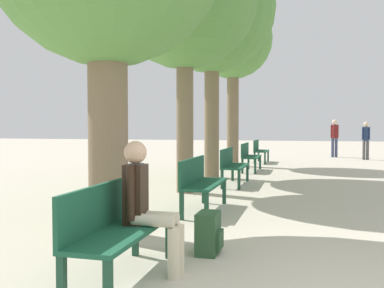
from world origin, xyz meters
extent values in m
cube|color=#195138|center=(-1.94, 0.29, 0.45)|extent=(0.47, 1.55, 0.04)
cube|color=#195138|center=(-2.15, 0.29, 0.68)|extent=(0.04, 1.55, 0.41)
cube|color=#19422D|center=(-1.74, -0.44, 0.22)|extent=(0.06, 0.06, 0.43)
cube|color=#19422D|center=(-1.74, 1.02, 0.22)|extent=(0.06, 0.06, 0.43)
cube|color=#19422D|center=(-2.13, -0.44, 0.22)|extent=(0.06, 0.06, 0.43)
cube|color=#19422D|center=(-2.13, 1.02, 0.22)|extent=(0.06, 0.06, 0.43)
cube|color=#195138|center=(-1.94, 3.58, 0.45)|extent=(0.47, 1.55, 0.04)
cube|color=#195138|center=(-2.15, 3.58, 0.68)|extent=(0.04, 1.55, 0.41)
cube|color=#19422D|center=(-1.74, 2.85, 0.22)|extent=(0.06, 0.06, 0.43)
cube|color=#19422D|center=(-1.74, 4.31, 0.22)|extent=(0.06, 0.06, 0.43)
cube|color=#19422D|center=(-2.13, 2.85, 0.22)|extent=(0.06, 0.06, 0.43)
cube|color=#19422D|center=(-2.13, 4.31, 0.22)|extent=(0.06, 0.06, 0.43)
cube|color=#195138|center=(-1.94, 6.88, 0.45)|extent=(0.47, 1.55, 0.04)
cube|color=#195138|center=(-2.15, 6.88, 0.68)|extent=(0.04, 1.55, 0.41)
cube|color=#19422D|center=(-1.74, 6.14, 0.22)|extent=(0.06, 0.06, 0.43)
cube|color=#19422D|center=(-1.74, 7.61, 0.22)|extent=(0.06, 0.06, 0.43)
cube|color=#19422D|center=(-2.13, 6.14, 0.22)|extent=(0.06, 0.06, 0.43)
cube|color=#19422D|center=(-2.13, 7.61, 0.22)|extent=(0.06, 0.06, 0.43)
cube|color=#195138|center=(-1.94, 10.17, 0.45)|extent=(0.47, 1.55, 0.04)
cube|color=#195138|center=(-2.15, 10.17, 0.68)|extent=(0.04, 1.55, 0.41)
cube|color=#19422D|center=(-1.74, 9.44, 0.22)|extent=(0.06, 0.06, 0.43)
cube|color=#19422D|center=(-1.74, 10.90, 0.22)|extent=(0.06, 0.06, 0.43)
cube|color=#19422D|center=(-2.13, 9.44, 0.22)|extent=(0.06, 0.06, 0.43)
cube|color=#19422D|center=(-2.13, 10.90, 0.22)|extent=(0.06, 0.06, 0.43)
cube|color=#195138|center=(-1.94, 13.46, 0.45)|extent=(0.47, 1.55, 0.04)
cube|color=#195138|center=(-2.15, 13.46, 0.68)|extent=(0.04, 1.55, 0.41)
cube|color=#19422D|center=(-1.74, 12.73, 0.22)|extent=(0.06, 0.06, 0.43)
cube|color=#19422D|center=(-1.74, 14.19, 0.22)|extent=(0.06, 0.06, 0.43)
cube|color=#19422D|center=(-2.13, 12.73, 0.22)|extent=(0.06, 0.06, 0.43)
cube|color=#19422D|center=(-2.13, 14.19, 0.22)|extent=(0.06, 0.06, 0.43)
cylinder|color=#7A664C|center=(-2.81, 1.79, 1.44)|extent=(0.51, 0.51, 2.89)
cylinder|color=#7A664C|center=(-2.81, 5.48, 1.66)|extent=(0.36, 0.36, 3.32)
cylinder|color=#7A664C|center=(-2.81, 8.23, 1.83)|extent=(0.40, 0.40, 3.65)
sphere|color=#568E42|center=(-2.81, 8.23, 4.60)|extent=(3.45, 3.45, 3.45)
cylinder|color=#7A664C|center=(-2.81, 11.84, 1.86)|extent=(0.42, 0.42, 3.73)
sphere|color=#568E42|center=(-2.81, 11.84, 4.49)|extent=(2.77, 2.77, 2.77)
cylinder|color=beige|center=(-1.71, 0.44, 0.53)|extent=(0.40, 0.12, 0.12)
cylinder|color=beige|center=(-1.51, 0.44, 0.24)|extent=(0.12, 0.12, 0.47)
cylinder|color=beige|center=(-1.71, 0.58, 0.53)|extent=(0.40, 0.12, 0.12)
cylinder|color=beige|center=(-1.51, 0.58, 0.24)|extent=(0.12, 0.12, 0.47)
cube|color=black|center=(-1.91, 0.51, 0.76)|extent=(0.18, 0.22, 0.57)
cylinder|color=black|center=(-1.91, 0.39, 0.79)|extent=(0.08, 0.08, 0.51)
cylinder|color=black|center=(-1.91, 0.63, 0.79)|extent=(0.08, 0.08, 0.51)
sphere|color=tan|center=(-1.91, 0.51, 1.16)|extent=(0.22, 0.22, 0.22)
cube|color=#284C2D|center=(-1.37, 1.29, 0.23)|extent=(0.22, 0.37, 0.46)
cube|color=#284C2D|center=(-1.24, 1.29, 0.16)|extent=(0.04, 0.26, 0.20)
cylinder|color=#4C4C4C|center=(2.12, 16.03, 0.41)|extent=(0.12, 0.12, 0.81)
cylinder|color=#4C4C4C|center=(2.26, 16.03, 0.41)|extent=(0.12, 0.12, 0.81)
cube|color=navy|center=(2.19, 16.03, 1.10)|extent=(0.22, 0.25, 0.58)
cylinder|color=navy|center=(2.07, 16.03, 1.11)|extent=(0.08, 0.08, 0.55)
cylinder|color=navy|center=(2.31, 16.03, 1.11)|extent=(0.08, 0.08, 0.55)
sphere|color=beige|center=(2.19, 16.03, 1.50)|extent=(0.22, 0.22, 0.22)
cylinder|color=#384260|center=(0.94, 17.33, 0.44)|extent=(0.13, 0.13, 0.87)
cylinder|color=#384260|center=(1.09, 17.33, 0.44)|extent=(0.13, 0.13, 0.87)
cube|color=maroon|center=(1.01, 17.33, 1.18)|extent=(0.30, 0.29, 0.62)
cylinder|color=maroon|center=(0.88, 17.33, 1.20)|extent=(0.09, 0.09, 0.59)
cylinder|color=maroon|center=(1.14, 17.33, 1.20)|extent=(0.09, 0.09, 0.59)
sphere|color=beige|center=(1.01, 17.33, 1.61)|extent=(0.24, 0.24, 0.24)
camera|label=1|loc=(-0.36, -3.28, 1.40)|focal=40.00mm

